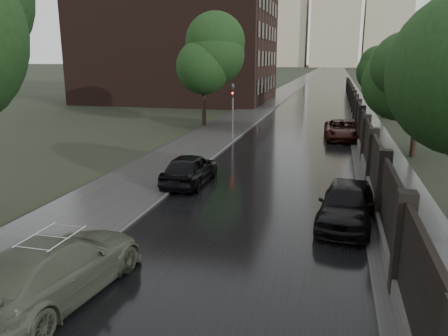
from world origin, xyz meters
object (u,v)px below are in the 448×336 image
(volga_sedan, at_px, (55,268))
(hatchback_left, at_px, (190,169))
(tree_left_far, at_px, (203,65))
(tree_right_c, at_px, (388,67))
(traffic_light, at_px, (233,106))
(car_right_far, at_px, (342,130))
(car_right_near, at_px, (346,204))
(tree_right_b, at_px, (421,73))

(volga_sedan, xyz_separation_m, hatchback_left, (0.00, 10.36, -0.05))
(tree_left_far, height_order, volga_sedan, tree_left_far)
(tree_right_c, bearing_deg, volga_sedan, -106.60)
(traffic_light, distance_m, car_right_far, 8.11)
(car_right_near, distance_m, car_right_far, 17.26)
(tree_left_far, height_order, traffic_light, tree_left_far)
(tree_left_far, bearing_deg, tree_right_b, -27.30)
(tree_right_c, xyz_separation_m, volga_sedan, (-11.10, -37.23, -4.16))
(tree_right_b, bearing_deg, traffic_light, 165.76)
(tree_right_c, distance_m, car_right_far, 14.38)
(tree_left_far, distance_m, traffic_light, 6.84)
(hatchback_left, relative_size, car_right_near, 0.96)
(traffic_light, xyz_separation_m, car_right_far, (7.70, 1.89, -1.69))
(tree_right_c, relative_size, volga_sedan, 1.29)
(tree_left_far, distance_m, tree_right_c, 18.45)
(tree_left_far, distance_m, car_right_far, 12.66)
(tree_right_b, xyz_separation_m, car_right_far, (-4.10, 4.88, -4.24))
(car_right_near, bearing_deg, tree_left_far, 124.86)
(traffic_light, bearing_deg, volga_sedan, -88.20)
(car_right_near, height_order, car_right_far, car_right_near)
(hatchback_left, bearing_deg, volga_sedan, 91.00)
(tree_right_c, height_order, traffic_light, tree_right_c)
(car_right_near, xyz_separation_m, car_right_far, (0.00, 17.26, -0.06))
(tree_right_c, relative_size, hatchback_left, 1.62)
(car_right_far, bearing_deg, hatchback_left, -120.73)
(hatchback_left, relative_size, car_right_far, 0.85)
(tree_right_b, height_order, car_right_far, tree_right_b)
(traffic_light, bearing_deg, tree_left_far, 126.47)
(tree_right_b, bearing_deg, car_right_near, -108.33)
(tree_left_far, height_order, car_right_far, tree_left_far)
(traffic_light, height_order, volga_sedan, traffic_light)
(tree_right_c, bearing_deg, tree_left_far, -147.17)
(hatchback_left, bearing_deg, car_right_near, 154.35)
(tree_right_b, height_order, traffic_light, tree_right_b)
(tree_right_b, relative_size, car_right_far, 1.38)
(tree_left_far, xyz_separation_m, traffic_light, (3.70, -5.01, -2.84))
(tree_right_c, xyz_separation_m, car_right_near, (-4.10, -30.38, -4.18))
(hatchback_left, height_order, car_right_near, car_right_near)
(tree_left_far, height_order, hatchback_left, tree_left_far)
(car_right_near, bearing_deg, car_right_far, 95.63)
(tree_right_c, bearing_deg, car_right_near, -97.69)
(car_right_far, bearing_deg, traffic_light, -169.96)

